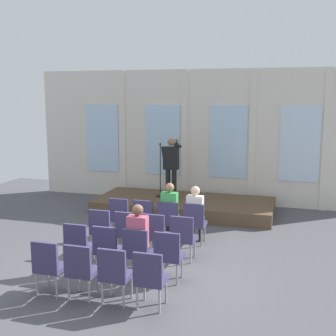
# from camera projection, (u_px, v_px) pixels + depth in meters

# --- Properties ---
(ground_plane) EXTENTS (15.04, 15.04, 0.00)m
(ground_plane) POSITION_uv_depth(u_px,v_px,m) (126.00, 272.00, 8.16)
(ground_plane) COLOR #4C4C51
(rear_partition) EXTENTS (10.20, 0.14, 4.03)m
(rear_partition) POSITION_uv_depth(u_px,v_px,m) (196.00, 137.00, 13.28)
(rear_partition) COLOR silver
(rear_partition) RESTS_ON ground
(stage_platform) EXTENTS (4.94, 2.08, 0.36)m
(stage_platform) POSITION_uv_depth(u_px,v_px,m) (184.00, 206.00, 12.33)
(stage_platform) COLOR brown
(stage_platform) RESTS_ON ground
(speaker) EXTENTS (0.51, 0.69, 1.72)m
(speaker) POSITION_uv_depth(u_px,v_px,m) (171.00, 164.00, 12.25)
(speaker) COLOR black
(speaker) RESTS_ON stage_platform
(mic_stand) EXTENTS (0.28, 0.28, 1.55)m
(mic_stand) POSITION_uv_depth(u_px,v_px,m) (160.00, 185.00, 12.62)
(mic_stand) COLOR black
(mic_stand) RESTS_ON stage_platform
(chair_r0_c0) EXTENTS (0.46, 0.44, 0.94)m
(chair_r0_c0) POSITION_uv_depth(u_px,v_px,m) (121.00, 215.00, 10.09)
(chair_r0_c0) COLOR #99999E
(chair_r0_c0) RESTS_ON ground
(chair_r0_c1) EXTENTS (0.46, 0.44, 0.94)m
(chair_r0_c1) POSITION_uv_depth(u_px,v_px,m) (144.00, 217.00, 9.93)
(chair_r0_c1) COLOR #99999E
(chair_r0_c1) RESTS_ON ground
(chair_r0_c2) EXTENTS (0.46, 0.44, 0.94)m
(chair_r0_c2) POSITION_uv_depth(u_px,v_px,m) (169.00, 219.00, 9.77)
(chair_r0_c2) COLOR #99999E
(chair_r0_c2) RESTS_ON ground
(audience_r0_c2) EXTENTS (0.36, 0.39, 1.34)m
(audience_r0_c2) POSITION_uv_depth(u_px,v_px,m) (170.00, 209.00, 9.81)
(audience_r0_c2) COLOR #2D2D33
(audience_r0_c2) RESTS_ON ground
(chair_r0_c3) EXTENTS (0.46, 0.44, 0.94)m
(chair_r0_c3) POSITION_uv_depth(u_px,v_px,m) (195.00, 221.00, 9.61)
(chair_r0_c3) COLOR #99999E
(chair_r0_c3) RESTS_ON ground
(audience_r0_c3) EXTENTS (0.36, 0.39, 1.30)m
(audience_r0_c3) POSITION_uv_depth(u_px,v_px,m) (195.00, 211.00, 9.66)
(audience_r0_c3) COLOR #2D2D33
(audience_r0_c3) RESTS_ON ground
(chair_r1_c0) EXTENTS (0.46, 0.44, 0.94)m
(chair_r1_c0) POSITION_uv_depth(u_px,v_px,m) (102.00, 228.00, 9.12)
(chair_r1_c0) COLOR #99999E
(chair_r1_c0) RESTS_ON ground
(chair_r1_c1) EXTENTS (0.46, 0.44, 0.94)m
(chair_r1_c1) POSITION_uv_depth(u_px,v_px,m) (128.00, 230.00, 8.96)
(chair_r1_c1) COLOR #99999E
(chair_r1_c1) RESTS_ON ground
(chair_r1_c2) EXTENTS (0.46, 0.44, 0.94)m
(chair_r1_c2) POSITION_uv_depth(u_px,v_px,m) (155.00, 233.00, 8.80)
(chair_r1_c2) COLOR #99999E
(chair_r1_c2) RESTS_ON ground
(chair_r1_c3) EXTENTS (0.46, 0.44, 0.94)m
(chair_r1_c3) POSITION_uv_depth(u_px,v_px,m) (183.00, 235.00, 8.64)
(chair_r1_c3) COLOR #99999E
(chair_r1_c3) RESTS_ON ground
(chair_r2_c0) EXTENTS (0.46, 0.44, 0.94)m
(chair_r2_c0) POSITION_uv_depth(u_px,v_px,m) (78.00, 244.00, 8.14)
(chair_r2_c0) COLOR #99999E
(chair_r2_c0) RESTS_ON ground
(chair_r2_c1) EXTENTS (0.46, 0.44, 0.94)m
(chair_r2_c1) POSITION_uv_depth(u_px,v_px,m) (107.00, 247.00, 7.98)
(chair_r2_c1) COLOR #99999E
(chair_r2_c1) RESTS_ON ground
(chair_r2_c2) EXTENTS (0.46, 0.44, 0.94)m
(chair_r2_c2) POSITION_uv_depth(u_px,v_px,m) (137.00, 250.00, 7.82)
(chair_r2_c2) COLOR #99999E
(chair_r2_c2) RESTS_ON ground
(audience_r2_c2) EXTENTS (0.36, 0.39, 1.36)m
(audience_r2_c2) POSITION_uv_depth(u_px,v_px,m) (139.00, 237.00, 7.86)
(audience_r2_c2) COLOR #2D2D33
(audience_r2_c2) RESTS_ON ground
(chair_r2_c3) EXTENTS (0.46, 0.44, 0.94)m
(chair_r2_c3) POSITION_uv_depth(u_px,v_px,m) (169.00, 253.00, 7.66)
(chair_r2_c3) COLOR #99999E
(chair_r2_c3) RESTS_ON ground
(chair_r3_c0) EXTENTS (0.46, 0.44, 0.94)m
(chair_r3_c0) POSITION_uv_depth(u_px,v_px,m) (49.00, 264.00, 7.17)
(chair_r3_c0) COLOR #99999E
(chair_r3_c0) RESTS_ON ground
(chair_r3_c1) EXTENTS (0.46, 0.44, 0.94)m
(chair_r3_c1) POSITION_uv_depth(u_px,v_px,m) (81.00, 268.00, 7.01)
(chair_r3_c1) COLOR #99999E
(chair_r3_c1) RESTS_ON ground
(chair_r3_c2) EXTENTS (0.46, 0.44, 0.94)m
(chair_r3_c2) POSITION_uv_depth(u_px,v_px,m) (115.00, 272.00, 6.85)
(chair_r3_c2) COLOR #99999E
(chair_r3_c2) RESTS_ON ground
(chair_r3_c3) EXTENTS (0.46, 0.44, 0.94)m
(chair_r3_c3) POSITION_uv_depth(u_px,v_px,m) (150.00, 276.00, 6.69)
(chair_r3_c3) COLOR #99999E
(chair_r3_c3) RESTS_ON ground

